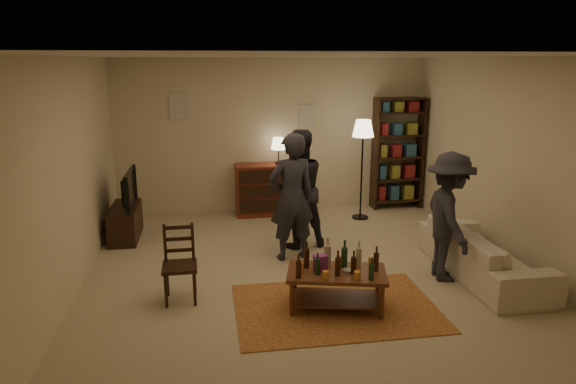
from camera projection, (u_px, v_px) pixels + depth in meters
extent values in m
plane|color=#C6B793|center=(305.00, 274.00, 6.55)|extent=(6.00, 6.00, 0.00)
plane|color=beige|center=(273.00, 136.00, 9.08)|extent=(5.50, 0.00, 5.50)
plane|color=beige|center=(67.00, 179.00, 5.79)|extent=(0.00, 6.00, 6.00)
plane|color=beige|center=(514.00, 164.00, 6.64)|extent=(0.00, 6.00, 6.00)
plane|color=beige|center=(395.00, 265.00, 3.35)|extent=(5.50, 0.00, 5.50)
plane|color=white|center=(307.00, 56.00, 5.88)|extent=(6.00, 6.00, 0.00)
cube|color=beige|center=(180.00, 106.00, 8.68)|extent=(0.35, 0.03, 0.45)
cube|color=beige|center=(307.00, 116.00, 9.07)|extent=(0.30, 0.03, 0.40)
cube|color=brown|center=(336.00, 307.00, 5.65)|extent=(2.20, 1.50, 0.01)
cube|color=brown|center=(337.00, 273.00, 5.55)|extent=(1.17, 0.82, 0.04)
cube|color=brown|center=(336.00, 298.00, 5.63)|extent=(1.05, 0.69, 0.02)
cylinder|color=brown|center=(292.00, 299.00, 5.42)|extent=(0.05, 0.05, 0.39)
cylinder|color=brown|center=(382.00, 303.00, 5.35)|extent=(0.05, 0.05, 0.39)
cylinder|color=brown|center=(295.00, 281.00, 5.86)|extent=(0.05, 0.05, 0.39)
cylinder|color=brown|center=(378.00, 284.00, 5.79)|extent=(0.05, 0.05, 0.39)
cylinder|color=orange|center=(300.00, 267.00, 5.54)|extent=(0.07, 0.07, 0.10)
cylinder|color=orange|center=(326.00, 275.00, 5.34)|extent=(0.07, 0.07, 0.09)
cylinder|color=orange|center=(342.00, 260.00, 5.72)|extent=(0.07, 0.07, 0.11)
cylinder|color=orange|center=(357.00, 275.00, 5.33)|extent=(0.07, 0.07, 0.09)
cylinder|color=orange|center=(371.00, 262.00, 5.68)|extent=(0.07, 0.07, 0.10)
cube|color=#85338E|center=(320.00, 262.00, 5.56)|extent=(0.15, 0.10, 0.18)
cylinder|color=gray|center=(348.00, 271.00, 5.52)|extent=(0.12, 0.12, 0.03)
cube|color=black|center=(180.00, 267.00, 5.74)|extent=(0.39, 0.39, 0.04)
cylinder|color=black|center=(166.00, 291.00, 5.61)|extent=(0.04, 0.04, 0.40)
cylinder|color=black|center=(195.00, 289.00, 5.67)|extent=(0.04, 0.04, 0.40)
cylinder|color=black|center=(167.00, 279.00, 5.91)|extent=(0.04, 0.04, 0.40)
cylinder|color=black|center=(195.00, 277.00, 5.96)|extent=(0.04, 0.04, 0.40)
cube|color=black|center=(179.00, 241.00, 5.82)|extent=(0.31, 0.04, 0.46)
cube|color=black|center=(125.00, 222.00, 7.83)|extent=(0.40, 1.00, 0.50)
imported|color=black|center=(124.00, 189.00, 7.70)|extent=(0.13, 0.97, 0.56)
cube|color=brown|center=(265.00, 189.00, 9.01)|extent=(1.00, 0.48, 0.90)
cube|color=black|center=(266.00, 206.00, 8.83)|extent=(0.92, 0.02, 0.22)
cube|color=black|center=(266.00, 191.00, 8.76)|extent=(0.92, 0.02, 0.22)
cube|color=black|center=(266.00, 176.00, 8.70)|extent=(0.92, 0.02, 0.22)
cylinder|color=black|center=(278.00, 163.00, 8.93)|extent=(0.12, 0.12, 0.04)
cylinder|color=black|center=(278.00, 155.00, 8.90)|extent=(0.02, 0.02, 0.22)
cone|color=#FFE5B2|center=(278.00, 143.00, 8.85)|extent=(0.26, 0.26, 0.20)
cube|color=black|center=(375.00, 155.00, 9.24)|extent=(0.04, 0.34, 2.00)
cube|color=black|center=(420.00, 153.00, 9.38)|extent=(0.04, 0.34, 2.00)
cube|color=black|center=(395.00, 199.00, 9.52)|extent=(0.90, 0.34, 0.03)
cube|color=black|center=(396.00, 178.00, 9.42)|extent=(0.90, 0.34, 0.03)
cube|color=black|center=(398.00, 157.00, 9.32)|extent=(0.90, 0.34, 0.03)
cube|color=black|center=(399.00, 135.00, 9.22)|extent=(0.90, 0.34, 0.03)
cube|color=black|center=(400.00, 112.00, 9.12)|extent=(0.90, 0.34, 0.03)
cube|color=black|center=(401.00, 98.00, 9.06)|extent=(0.90, 0.34, 0.03)
cube|color=maroon|center=(380.00, 192.00, 9.44)|extent=(0.12, 0.22, 0.26)
cube|color=#285878|center=(393.00, 192.00, 9.48)|extent=(0.15, 0.22, 0.26)
cube|color=olive|center=(407.00, 191.00, 9.52)|extent=(0.18, 0.22, 0.26)
cube|color=#285878|center=(381.00, 172.00, 9.34)|extent=(0.12, 0.22, 0.24)
cube|color=olive|center=(394.00, 171.00, 9.38)|extent=(0.15, 0.22, 0.24)
cube|color=maroon|center=(408.00, 171.00, 9.42)|extent=(0.18, 0.22, 0.24)
cube|color=olive|center=(382.00, 150.00, 9.24)|extent=(0.12, 0.22, 0.22)
cube|color=maroon|center=(395.00, 150.00, 9.28)|extent=(0.15, 0.22, 0.22)
cube|color=#285878|center=(410.00, 150.00, 9.33)|extent=(0.18, 0.22, 0.22)
cube|color=maroon|center=(383.00, 129.00, 9.15)|extent=(0.12, 0.22, 0.20)
cube|color=#285878|center=(397.00, 129.00, 9.19)|extent=(0.15, 0.22, 0.20)
cube|color=olive|center=(411.00, 128.00, 9.23)|extent=(0.18, 0.22, 0.20)
cube|color=#285878|center=(384.00, 107.00, 9.05)|extent=(0.12, 0.22, 0.18)
cube|color=olive|center=(398.00, 107.00, 9.09)|extent=(0.15, 0.22, 0.18)
cube|color=maroon|center=(412.00, 106.00, 9.13)|extent=(0.18, 0.22, 0.18)
cylinder|color=black|center=(360.00, 217.00, 8.88)|extent=(0.28, 0.28, 0.03)
cylinder|color=black|center=(362.00, 176.00, 8.70)|extent=(0.03, 0.03, 1.51)
cone|color=#FFE5B2|center=(363.00, 128.00, 8.50)|extent=(0.36, 0.36, 0.28)
imported|color=beige|center=(483.00, 253.00, 6.43)|extent=(0.81, 2.08, 0.61)
imported|color=#282930|center=(292.00, 197.00, 6.88)|extent=(0.70, 0.53, 1.74)
imported|color=#23232A|center=(298.00, 189.00, 7.36)|extent=(0.93, 0.77, 1.72)
imported|color=#27282F|center=(449.00, 217.00, 6.25)|extent=(0.71, 1.10, 1.60)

